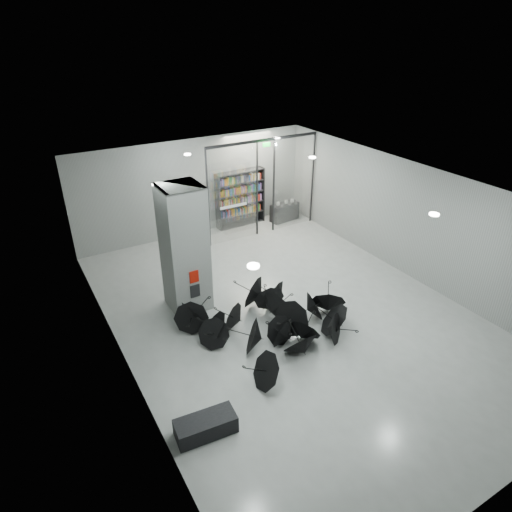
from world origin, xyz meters
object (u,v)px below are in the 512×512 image
bookshelf (240,198)px  umbrella_cluster (273,324)px  shop_counter (284,212)px  column (184,249)px  bench (206,426)px

bookshelf → umbrella_cluster: bookshelf is taller
shop_counter → umbrella_cluster: umbrella_cluster is taller
bookshelf → column: bearing=-134.6°
bookshelf → shop_counter: bearing=-18.0°
column → bench: column is taller
column → shop_counter: (6.43, 4.16, -1.60)m
bench → shop_counter: bearing=53.8°
shop_counter → umbrella_cluster: size_ratio=0.25×
bench → bookshelf: size_ratio=0.55×
column → shop_counter: bearing=32.9°
bookshelf → shop_counter: size_ratio=1.85×
bench → umbrella_cluster: bearing=41.3°
column → umbrella_cluster: column is taller
bookshelf → umbrella_cluster: 7.97m
bookshelf → umbrella_cluster: size_ratio=0.47×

